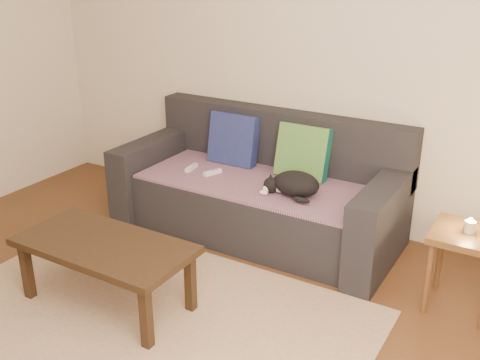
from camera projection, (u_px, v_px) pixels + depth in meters
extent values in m
plane|color=brown|center=(120.00, 341.00, 3.07)|extent=(4.50, 4.50, 0.00)
cube|color=beige|center=(289.00, 51.00, 4.18)|extent=(4.50, 0.04, 2.60)
cube|color=#232328|center=(255.00, 208.00, 4.19)|extent=(1.70, 0.78, 0.42)
cube|color=#232328|center=(281.00, 139.00, 4.34)|extent=(2.10, 0.18, 0.45)
cube|color=#232328|center=(154.00, 173.00, 4.60)|extent=(0.20, 0.90, 0.60)
cube|color=#232328|center=(380.00, 227.00, 3.70)|extent=(0.20, 0.90, 0.60)
cube|color=#3F2A4F|center=(254.00, 182.00, 4.09)|extent=(1.66, 0.74, 0.02)
cube|color=#12204D|center=(233.00, 139.00, 4.38)|extent=(0.40, 0.17, 0.41)
cube|color=#0E5C4D|center=(303.00, 152.00, 4.10)|extent=(0.39, 0.19, 0.40)
ellipsoid|color=black|center=(296.00, 184.00, 3.80)|extent=(0.38, 0.33, 0.17)
sphere|color=black|center=(271.00, 185.00, 3.85)|extent=(0.14, 0.14, 0.11)
sphere|color=white|center=(266.00, 189.00, 3.84)|extent=(0.06, 0.06, 0.05)
ellipsoid|color=black|center=(301.00, 200.00, 3.68)|extent=(0.14, 0.08, 0.04)
cube|color=white|center=(191.00, 168.00, 4.29)|extent=(0.06, 0.15, 0.03)
cube|color=white|center=(212.00, 172.00, 4.19)|extent=(0.09, 0.15, 0.03)
cube|color=brown|center=(468.00, 235.00, 3.20)|extent=(0.40, 0.40, 0.04)
cylinder|color=brown|center=(428.00, 278.00, 3.24)|extent=(0.04, 0.04, 0.46)
cylinder|color=brown|center=(440.00, 255.00, 3.49)|extent=(0.04, 0.04, 0.46)
cylinder|color=beige|center=(470.00, 227.00, 3.18)|extent=(0.06, 0.06, 0.07)
sphere|color=#FFBF59|center=(471.00, 220.00, 3.16)|extent=(0.02, 0.02, 0.02)
cube|color=tan|center=(138.00, 326.00, 3.19)|extent=(2.50, 1.80, 0.01)
cube|color=black|center=(104.00, 246.00, 3.25)|extent=(1.05, 0.53, 0.04)
cube|color=black|center=(27.00, 271.00, 3.39)|extent=(0.05, 0.05, 0.38)
cube|color=black|center=(146.00, 318.00, 2.95)|extent=(0.05, 0.05, 0.38)
cube|color=black|center=(76.00, 244.00, 3.71)|extent=(0.05, 0.05, 0.38)
cube|color=black|center=(190.00, 283.00, 3.27)|extent=(0.05, 0.05, 0.38)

